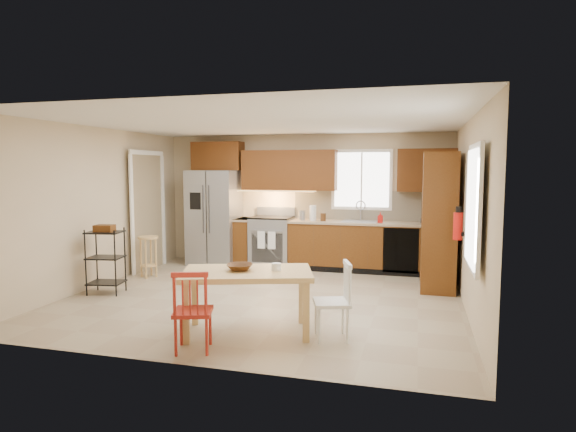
% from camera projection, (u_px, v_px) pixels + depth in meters
% --- Properties ---
extents(floor, '(5.50, 5.50, 0.00)m').
position_uv_depth(floor, '(264.00, 297.00, 6.95)').
color(floor, tan).
rests_on(floor, ground).
extents(ceiling, '(5.50, 5.00, 0.02)m').
position_uv_depth(ceiling, '(263.00, 122.00, 6.71)').
color(ceiling, silver).
rests_on(ceiling, ground).
extents(wall_back, '(5.50, 0.02, 2.50)m').
position_uv_depth(wall_back, '(304.00, 200.00, 9.24)').
color(wall_back, '#CCB793').
rests_on(wall_back, ground).
extents(wall_front, '(5.50, 0.02, 2.50)m').
position_uv_depth(wall_front, '(180.00, 234.00, 4.43)').
color(wall_front, '#CCB793').
rests_on(wall_front, ground).
extents(wall_left, '(0.02, 5.00, 2.50)m').
position_uv_depth(wall_left, '(97.00, 207.00, 7.55)').
color(wall_left, '#CCB793').
rests_on(wall_left, ground).
extents(wall_right, '(0.02, 5.00, 2.50)m').
position_uv_depth(wall_right, '(469.00, 216.00, 6.12)').
color(wall_right, '#CCB793').
rests_on(wall_right, ground).
extents(refrigerator, '(0.92, 0.75, 1.82)m').
position_uv_depth(refrigerator, '(215.00, 217.00, 9.35)').
color(refrigerator, gray).
rests_on(refrigerator, floor).
extents(range_stove, '(0.76, 0.63, 0.92)m').
position_uv_depth(range_stove, '(272.00, 242.00, 9.15)').
color(range_stove, gray).
rests_on(range_stove, floor).
extents(base_cabinet_narrow, '(0.30, 0.60, 0.90)m').
position_uv_depth(base_cabinet_narrow, '(245.00, 241.00, 9.31)').
color(base_cabinet_narrow, '#5E3311').
rests_on(base_cabinet_narrow, floor).
extents(base_cabinet_run, '(2.92, 0.60, 0.90)m').
position_uv_depth(base_cabinet_run, '(369.00, 247.00, 8.69)').
color(base_cabinet_run, '#5E3311').
rests_on(base_cabinet_run, floor).
extents(dishwasher, '(0.60, 0.02, 0.78)m').
position_uv_depth(dishwasher, '(401.00, 251.00, 8.27)').
color(dishwasher, black).
rests_on(dishwasher, floor).
extents(backsplash, '(2.92, 0.03, 0.55)m').
position_uv_depth(backsplash, '(372.00, 205.00, 8.89)').
color(backsplash, beige).
rests_on(backsplash, wall_back).
extents(upper_over_fridge, '(1.00, 0.35, 0.55)m').
position_uv_depth(upper_over_fridge, '(218.00, 156.00, 9.43)').
color(upper_over_fridge, '#5B2D0F').
rests_on(upper_over_fridge, wall_back).
extents(upper_left_block, '(1.80, 0.35, 0.75)m').
position_uv_depth(upper_left_block, '(289.00, 170.00, 9.08)').
color(upper_left_block, '#5B2D0F').
rests_on(upper_left_block, wall_back).
extents(upper_right_block, '(1.00, 0.35, 0.75)m').
position_uv_depth(upper_right_block, '(427.00, 170.00, 8.43)').
color(upper_right_block, '#5B2D0F').
rests_on(upper_right_block, wall_back).
extents(window_back, '(1.12, 0.04, 1.12)m').
position_uv_depth(window_back, '(362.00, 180.00, 8.89)').
color(window_back, white).
rests_on(window_back, wall_back).
extents(sink, '(0.62, 0.46, 0.16)m').
position_uv_depth(sink, '(359.00, 224.00, 8.70)').
color(sink, gray).
rests_on(sink, base_cabinet_run).
extents(undercab_glow, '(1.60, 0.30, 0.01)m').
position_uv_depth(undercab_glow, '(274.00, 191.00, 9.17)').
color(undercab_glow, '#FFBF66').
rests_on(undercab_glow, wall_back).
extents(soap_bottle, '(0.09, 0.09, 0.19)m').
position_uv_depth(soap_bottle, '(380.00, 217.00, 8.49)').
color(soap_bottle, red).
rests_on(soap_bottle, base_cabinet_run).
extents(paper_towel, '(0.12, 0.12, 0.28)m').
position_uv_depth(paper_towel, '(313.00, 213.00, 8.85)').
color(paper_towel, white).
rests_on(paper_towel, base_cabinet_run).
extents(canister_steel, '(0.11, 0.11, 0.18)m').
position_uv_depth(canister_steel, '(302.00, 215.00, 8.91)').
color(canister_steel, gray).
rests_on(canister_steel, base_cabinet_run).
extents(canister_wood, '(0.10, 0.10, 0.14)m').
position_uv_depth(canister_wood, '(323.00, 217.00, 8.78)').
color(canister_wood, '#512D15').
rests_on(canister_wood, base_cabinet_run).
extents(pantry, '(0.50, 0.95, 2.10)m').
position_uv_depth(pantry, '(439.00, 221.00, 7.37)').
color(pantry, '#5E3311').
rests_on(pantry, floor).
extents(fire_extinguisher, '(0.12, 0.12, 0.36)m').
position_uv_depth(fire_extinguisher, '(458.00, 226.00, 6.31)').
color(fire_extinguisher, red).
rests_on(fire_extinguisher, wall_right).
extents(window_right, '(0.04, 1.02, 1.32)m').
position_uv_depth(window_right, '(474.00, 207.00, 5.01)').
color(window_right, white).
rests_on(window_right, wall_right).
extents(doorway, '(0.04, 0.95, 2.10)m').
position_uv_depth(doorway, '(147.00, 213.00, 8.79)').
color(doorway, '#8C7A59').
rests_on(doorway, wall_left).
extents(dining_table, '(1.61, 1.20, 0.70)m').
position_uv_depth(dining_table, '(247.00, 302.00, 5.42)').
color(dining_table, tan).
rests_on(dining_table, floor).
extents(chair_red, '(0.50, 0.50, 0.84)m').
position_uv_depth(chair_red, '(193.00, 310.00, 4.88)').
color(chair_red, '#AB261A').
rests_on(chair_red, floor).
extents(chair_white, '(0.50, 0.50, 0.84)m').
position_uv_depth(chair_white, '(332.00, 301.00, 5.21)').
color(chair_white, white).
rests_on(chair_white, floor).
extents(table_bowl, '(0.36, 0.36, 0.07)m').
position_uv_depth(table_bowl, '(240.00, 271.00, 5.41)').
color(table_bowl, '#512D15').
rests_on(table_bowl, dining_table).
extents(table_jar, '(0.12, 0.12, 0.11)m').
position_uv_depth(table_jar, '(276.00, 269.00, 5.39)').
color(table_jar, white).
rests_on(table_jar, dining_table).
extents(bar_stool, '(0.36, 0.36, 0.70)m').
position_uv_depth(bar_stool, '(149.00, 257.00, 8.23)').
color(bar_stool, tan).
rests_on(bar_stool, floor).
extents(utility_cart, '(0.55, 0.46, 0.97)m').
position_uv_depth(utility_cart, '(106.00, 261.00, 7.13)').
color(utility_cart, black).
rests_on(utility_cart, floor).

